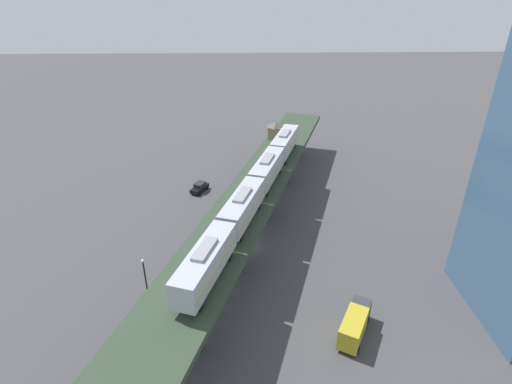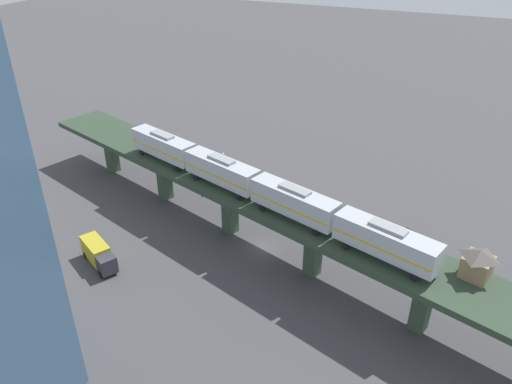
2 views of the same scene
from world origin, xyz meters
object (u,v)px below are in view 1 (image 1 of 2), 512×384
at_px(street_car_white, 178,274).
at_px(street_lamp, 145,278).
at_px(street_car_black, 200,187).
at_px(delivery_truck, 355,324).
at_px(signal_hut, 276,130).
at_px(subway_train, 256,186).

distance_m(street_car_white, street_lamp, 6.30).
relative_size(street_car_black, delivery_truck, 0.64).
bearing_deg(signal_hut, delivery_truck, 97.52).
distance_m(street_car_black, street_lamp, 31.70).
relative_size(subway_train, signal_hut, 11.86).
height_order(signal_hut, street_car_white, signal_hut).
xyz_separation_m(street_car_white, delivery_truck, (-22.19, 10.60, 0.82)).
bearing_deg(subway_train, delivery_truck, 121.00).
xyz_separation_m(signal_hut, street_lamp, (19.30, 39.54, -5.91)).
bearing_deg(street_car_white, signal_hut, -114.72).
height_order(street_car_black, street_lamp, street_lamp).
distance_m(street_car_black, delivery_truck, 43.32).
bearing_deg(street_car_white, delivery_truck, 154.47).
xyz_separation_m(street_car_black, delivery_truck, (-21.70, 37.49, 0.82)).
bearing_deg(street_lamp, street_car_black, -96.60).
height_order(street_car_white, street_lamp, street_lamp).
height_order(subway_train, street_car_white, subway_train).
bearing_deg(street_car_black, delivery_truck, 120.06).
distance_m(street_car_white, street_car_black, 26.90).
distance_m(delivery_truck, street_lamp, 26.17).
bearing_deg(delivery_truck, subway_train, -59.00).
height_order(signal_hut, street_car_black, signal_hut).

